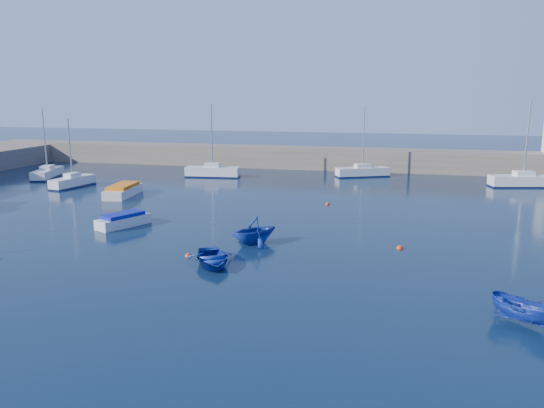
% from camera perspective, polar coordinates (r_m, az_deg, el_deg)
% --- Properties ---
extents(ground, '(220.00, 220.00, 0.00)m').
position_cam_1_polar(ground, '(24.56, -8.50, -10.77)').
color(ground, '#0C1F37').
rests_on(ground, ground).
extents(back_wall, '(96.00, 4.50, 2.60)m').
position_cam_1_polar(back_wall, '(67.99, 6.23, 4.90)').
color(back_wall, '#726456').
rests_on(back_wall, ground).
extents(sailboat_3, '(2.33, 5.32, 6.94)m').
position_cam_1_polar(sailboat_3, '(57.84, -20.66, 2.28)').
color(sailboat_3, silver).
rests_on(sailboat_3, ground).
extents(sailboat_4, '(3.15, 6.14, 7.80)m').
position_cam_1_polar(sailboat_4, '(65.34, -22.99, 3.10)').
color(sailboat_4, silver).
rests_on(sailboat_4, ground).
extents(sailboat_5, '(6.28, 2.35, 8.19)m').
position_cam_1_polar(sailboat_5, '(61.17, -6.41, 3.51)').
color(sailboat_5, silver).
rests_on(sailboat_5, ground).
extents(sailboat_6, '(6.22, 4.15, 8.03)m').
position_cam_1_polar(sailboat_6, '(61.98, 9.70, 3.47)').
color(sailboat_6, silver).
rests_on(sailboat_6, ground).
extents(sailboat_7, '(6.88, 3.38, 8.78)m').
position_cam_1_polar(sailboat_7, '(60.10, 25.39, 2.30)').
color(sailboat_7, silver).
rests_on(sailboat_7, ground).
extents(motorboat_1, '(2.92, 4.16, 0.97)m').
position_cam_1_polar(motorboat_1, '(39.60, -15.70, -1.67)').
color(motorboat_1, silver).
rests_on(motorboat_1, ground).
extents(motorboat_2, '(2.48, 5.52, 1.10)m').
position_cam_1_polar(motorboat_2, '(51.38, -15.72, 1.42)').
color(motorboat_2, silver).
rests_on(motorboat_2, ground).
extents(dinghy_center, '(4.11, 4.54, 0.77)m').
position_cam_1_polar(dinghy_center, '(29.79, -6.47, -5.84)').
color(dinghy_center, '#16319D').
rests_on(dinghy_center, ground).
extents(dinghy_left, '(4.29, 4.32, 1.72)m').
position_cam_1_polar(dinghy_left, '(33.65, -1.97, -2.86)').
color(dinghy_left, '#16319D').
rests_on(dinghy_left, ground).
extents(dinghy_right, '(3.07, 2.60, 1.14)m').
position_cam_1_polar(dinghy_right, '(24.62, 25.62, -10.36)').
color(dinghy_right, '#16319D').
rests_on(dinghy_right, ground).
extents(buoy_0, '(0.40, 0.40, 0.40)m').
position_cam_1_polar(buoy_0, '(31.62, -9.01, -5.59)').
color(buoy_0, red).
rests_on(buoy_0, ground).
extents(buoy_1, '(0.42, 0.42, 0.42)m').
position_cam_1_polar(buoy_1, '(33.72, 13.57, -4.68)').
color(buoy_1, red).
rests_on(buoy_1, ground).
extents(buoy_3, '(0.39, 0.39, 0.39)m').
position_cam_1_polar(buoy_3, '(45.83, 5.98, -0.07)').
color(buoy_3, red).
rests_on(buoy_3, ground).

